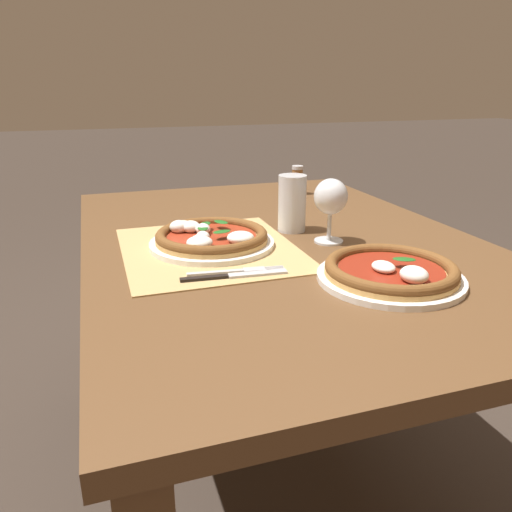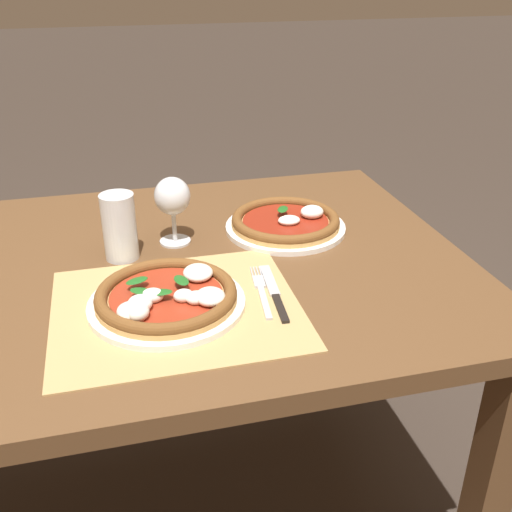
{
  "view_description": "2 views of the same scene",
  "coord_description": "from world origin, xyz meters",
  "views": [
    {
      "loc": [
        1.11,
        -0.43,
        1.11
      ],
      "look_at": [
        0.21,
        -0.13,
        0.78
      ],
      "focal_mm": 35.0,
      "sensor_mm": 36.0,
      "label": 1
    },
    {
      "loc": [
        -0.06,
        -1.14,
        1.33
      ],
      "look_at": [
        0.21,
        -0.1,
        0.79
      ],
      "focal_mm": 42.0,
      "sensor_mm": 36.0,
      "label": 2
    }
  ],
  "objects": [
    {
      "name": "fork",
      "position": [
        0.2,
        -0.17,
        0.75
      ],
      "size": [
        0.04,
        0.2,
        0.0
      ],
      "color": "#B7B7BC",
      "rests_on": "paper_placemat"
    },
    {
      "name": "ground_plane",
      "position": [
        0.0,
        0.0,
        0.0
      ],
      "size": [
        24.0,
        24.0,
        0.0
      ],
      "primitive_type": "plane",
      "color": "#382D26"
    },
    {
      "name": "dining_table",
      "position": [
        0.0,
        0.0,
        0.64
      ],
      "size": [
        1.36,
        0.94,
        0.74
      ],
      "color": "brown",
      "rests_on": "ground"
    },
    {
      "name": "pint_glass",
      "position": [
        -0.05,
        0.05,
        0.81
      ],
      "size": [
        0.07,
        0.07,
        0.15
      ],
      "color": "silver",
      "rests_on": "dining_table"
    },
    {
      "name": "pizza_near",
      "position": [
        0.02,
        -0.18,
        0.76
      ],
      "size": [
        0.29,
        0.29,
        0.05
      ],
      "color": "white",
      "rests_on": "paper_placemat"
    },
    {
      "name": "paper_placemat",
      "position": [
        0.03,
        -0.19,
        0.74
      ],
      "size": [
        0.45,
        0.39,
        0.0
      ],
      "primitive_type": "cube",
      "color": "tan",
      "rests_on": "dining_table"
    },
    {
      "name": "knife",
      "position": [
        0.22,
        -0.18,
        0.75
      ],
      "size": [
        0.03,
        0.22,
        0.01
      ],
      "color": "black",
      "rests_on": "paper_placemat"
    },
    {
      "name": "wine_glass",
      "position": [
        0.07,
        0.1,
        0.85
      ],
      "size": [
        0.08,
        0.08,
        0.16
      ],
      "color": "silver",
      "rests_on": "dining_table"
    },
    {
      "name": "pizza_far",
      "position": [
        0.33,
        0.1,
        0.76
      ],
      "size": [
        0.28,
        0.28,
        0.05
      ],
      "color": "white",
      "rests_on": "dining_table"
    }
  ]
}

